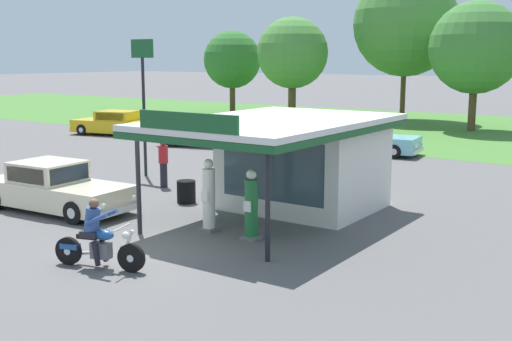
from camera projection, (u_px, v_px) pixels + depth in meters
name	position (u px, v px, depth m)	size (l,w,h in m)	color
ground_plane	(147.00, 251.00, 15.31)	(300.00, 300.00, 0.00)	#5B5959
grass_verge_strip	(486.00, 132.00, 39.61)	(120.00, 24.00, 0.01)	#477A33
service_station_kiosk	(297.00, 156.00, 19.14)	(4.96, 7.52, 3.34)	silver
gas_pump_nearside	(209.00, 198.00, 16.92)	(0.44, 0.44, 1.97)	slate
gas_pump_offside	(251.00, 208.00, 16.16)	(0.44, 0.44, 1.83)	slate
motorcycle_with_rider	(97.00, 240.00, 13.96)	(2.17, 0.86, 1.58)	black
featured_classic_sedan	(55.00, 189.00, 19.32)	(5.28, 2.26, 1.49)	beige
parked_car_back_row_far_left	(209.00, 134.00, 33.34)	(5.48, 3.26, 1.41)	beige
parked_car_back_row_left	(361.00, 139.00, 30.84)	(5.62, 2.60, 1.51)	#7AC6D1
parked_car_back_row_centre	(116.00, 124.00, 38.20)	(5.62, 3.06, 1.46)	gold
bystander_chatting_near_pumps	(163.00, 162.00, 22.67)	(0.34, 0.34, 1.75)	black
tree_oak_centre	(405.00, 27.00, 46.16)	(7.56, 7.56, 10.77)	brown
tree_oak_far_left	(231.00, 61.00, 52.92)	(4.80, 4.82, 6.84)	brown
tree_oak_far_right	(478.00, 49.00, 39.44)	(5.78, 5.78, 8.12)	brown
tree_oak_right	(292.00, 53.00, 46.13)	(5.18, 5.18, 7.54)	brown
roadside_pole_sign	(143.00, 85.00, 24.44)	(1.10, 0.12, 5.30)	black
spare_tire_stack	(186.00, 192.00, 20.35)	(0.60, 0.60, 0.72)	black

